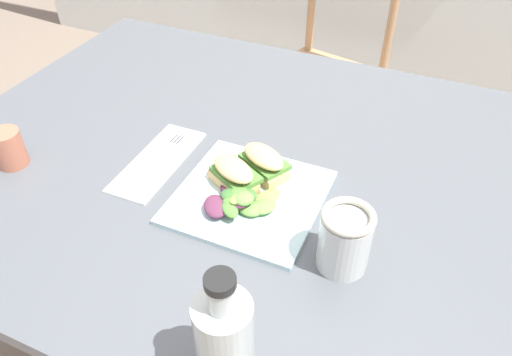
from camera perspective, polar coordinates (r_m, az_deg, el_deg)
ground_plane at (r=1.63m, az=2.45°, el=-17.35°), size 9.03×9.03×0.00m
dining_table at (r=1.09m, az=0.24°, el=-2.46°), size 1.41×1.04×0.74m
chair_wooden_far at (r=1.97m, az=8.27°, el=11.94°), size 0.48×0.48×0.87m
plate_lunch at (r=0.93m, az=-0.99°, el=-2.16°), size 0.27×0.27×0.01m
sandwich_half_front at (r=0.93m, az=-2.59°, el=0.40°), size 0.12×0.10×0.06m
sandwich_half_back at (r=0.96m, az=1.01°, el=1.83°), size 0.12×0.10×0.06m
salad_mixed_greens at (r=0.90m, az=-2.08°, el=-2.47°), size 0.14×0.14×0.04m
napkin_folded at (r=1.04m, az=-11.39°, el=1.97°), size 0.10×0.25×0.00m
fork_on_napkin at (r=1.05m, az=-10.90°, el=2.66°), size 0.03×0.19×0.00m
bottle_cold_brew at (r=0.66m, az=-3.68°, el=-18.83°), size 0.08×0.08×0.21m
mason_jar_iced_tea at (r=0.80m, az=10.29°, el=-7.37°), size 0.09×0.09×0.12m
cup_extra_side at (r=1.12m, az=-26.98°, el=3.11°), size 0.06×0.06×0.08m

